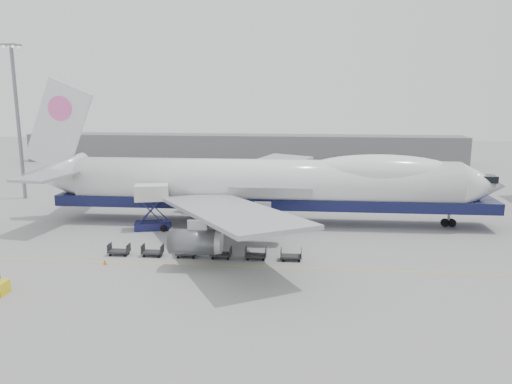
# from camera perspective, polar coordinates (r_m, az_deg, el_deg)

# --- Properties ---
(ground) EXTENTS (260.00, 260.00, 0.00)m
(ground) POSITION_cam_1_polar(r_m,az_deg,el_deg) (58.57, 0.10, -6.54)
(ground) COLOR gray
(ground) RESTS_ON ground
(apron_line) EXTENTS (60.00, 0.15, 0.01)m
(apron_line) POSITION_cam_1_polar(r_m,az_deg,el_deg) (52.93, -0.49, -8.56)
(apron_line) COLOR gold
(apron_line) RESTS_ON ground
(hangar) EXTENTS (110.00, 8.00, 7.00)m
(hangar) POSITION_cam_1_polar(r_m,az_deg,el_deg) (127.17, -1.56, 4.99)
(hangar) COLOR slate
(hangar) RESTS_ON ground
(floodlight_mast) EXTENTS (2.40, 2.40, 25.43)m
(floodlight_mast) POSITION_cam_1_polar(r_m,az_deg,el_deg) (92.36, -25.61, 8.04)
(floodlight_mast) COLOR slate
(floodlight_mast) RESTS_ON ground
(airliner) EXTENTS (67.00, 55.30, 19.98)m
(airliner) POSITION_cam_1_polar(r_m,az_deg,el_deg) (68.73, 1.54, 1.04)
(airliner) COLOR white
(airliner) RESTS_ON ground
(catering_truck) EXTENTS (5.06, 3.95, 6.03)m
(catering_truck) POSITION_cam_1_polar(r_m,az_deg,el_deg) (67.22, -11.78, -1.36)
(catering_truck) COLOR #191C4D
(catering_truck) RESTS_ON ground
(traffic_cone) EXTENTS (0.41, 0.41, 0.61)m
(traffic_cone) POSITION_cam_1_polar(r_m,az_deg,el_deg) (55.90, -16.89, -7.65)
(traffic_cone) COLOR #D7650B
(traffic_cone) RESTS_ON ground
(dolly_0) EXTENTS (2.30, 1.35, 1.30)m
(dolly_0) POSITION_cam_1_polar(r_m,az_deg,el_deg) (58.47, -15.38, -6.46)
(dolly_0) COLOR #2D2D30
(dolly_0) RESTS_ON ground
(dolly_1) EXTENTS (2.30, 1.35, 1.30)m
(dolly_1) POSITION_cam_1_polar(r_m,az_deg,el_deg) (57.25, -11.73, -6.67)
(dolly_1) COLOR #2D2D30
(dolly_1) RESTS_ON ground
(dolly_2) EXTENTS (2.30, 1.35, 1.30)m
(dolly_2) POSITION_cam_1_polar(r_m,az_deg,el_deg) (56.27, -7.94, -6.86)
(dolly_2) COLOR #2D2D30
(dolly_2) RESTS_ON ground
(dolly_3) EXTENTS (2.30, 1.35, 1.30)m
(dolly_3) POSITION_cam_1_polar(r_m,az_deg,el_deg) (55.53, -4.02, -7.02)
(dolly_3) COLOR #2D2D30
(dolly_3) RESTS_ON ground
(dolly_4) EXTENTS (2.30, 1.35, 1.30)m
(dolly_4) POSITION_cam_1_polar(r_m,az_deg,el_deg) (55.07, -0.02, -7.16)
(dolly_4) COLOR #2D2D30
(dolly_4) RESTS_ON ground
(dolly_5) EXTENTS (2.30, 1.35, 1.30)m
(dolly_5) POSITION_cam_1_polar(r_m,az_deg,el_deg) (54.86, 4.03, -7.26)
(dolly_5) COLOR #2D2D30
(dolly_5) RESTS_ON ground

